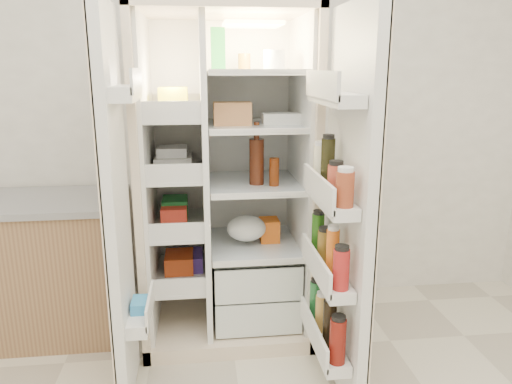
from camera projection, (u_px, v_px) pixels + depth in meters
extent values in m
cube|color=white|center=(223.00, 93.00, 2.94)|extent=(4.00, 0.02, 2.70)
cube|color=beige|center=(222.00, 168.00, 2.99)|extent=(0.92, 0.04, 1.80)
cube|color=beige|center=(144.00, 182.00, 2.62)|extent=(0.04, 0.70, 1.80)
cube|color=beige|center=(304.00, 178.00, 2.72)|extent=(0.04, 0.70, 1.80)
cube|color=beige|center=(223.00, 11.00, 2.45)|extent=(0.92, 0.70, 0.04)
cube|color=beige|center=(228.00, 320.00, 2.88)|extent=(0.92, 0.70, 0.08)
cube|color=white|center=(223.00, 166.00, 2.95)|extent=(0.84, 0.02, 1.68)
cube|color=white|center=(150.00, 178.00, 2.62)|extent=(0.02, 0.62, 1.68)
cube|color=white|center=(299.00, 174.00, 2.71)|extent=(0.02, 0.62, 1.68)
cube|color=white|center=(205.00, 177.00, 2.65)|extent=(0.03, 0.62, 1.68)
cube|color=silver|center=(254.00, 298.00, 2.85)|extent=(0.47, 0.52, 0.19)
cube|color=silver|center=(254.00, 267.00, 2.80)|extent=(0.47, 0.52, 0.19)
cube|color=#FFD18C|center=(252.00, 24.00, 2.53)|extent=(0.30, 0.30, 0.02)
cube|color=silver|center=(181.00, 275.00, 2.78)|extent=(0.28, 0.58, 0.02)
cube|color=silver|center=(179.00, 225.00, 2.70)|extent=(0.28, 0.58, 0.02)
cube|color=silver|center=(177.00, 172.00, 2.63)|extent=(0.28, 0.58, 0.02)
cube|color=silver|center=(174.00, 117.00, 2.55)|extent=(0.28, 0.58, 0.02)
cube|color=white|center=(253.00, 244.00, 2.78)|extent=(0.49, 0.58, 0.01)
cube|color=white|center=(253.00, 183.00, 2.69)|extent=(0.49, 0.58, 0.01)
cube|color=white|center=(253.00, 125.00, 2.61)|extent=(0.49, 0.58, 0.02)
cube|color=white|center=(253.00, 72.00, 2.54)|extent=(0.49, 0.58, 0.02)
cube|color=#EE5221|center=(180.00, 265.00, 2.76)|extent=(0.16, 0.20, 0.10)
cube|color=green|center=(178.00, 213.00, 2.68)|extent=(0.14, 0.18, 0.12)
cube|color=silver|center=(176.00, 164.00, 2.61)|extent=(0.20, 0.22, 0.07)
cube|color=#FFF42A|center=(174.00, 101.00, 2.53)|extent=(0.15, 0.16, 0.14)
cube|color=#583AAE|center=(180.00, 266.00, 2.76)|extent=(0.18, 0.20, 0.09)
cube|color=#F53E2B|center=(178.00, 215.00, 2.69)|extent=(0.14, 0.18, 0.10)
cube|color=white|center=(176.00, 160.00, 2.61)|extent=(0.16, 0.16, 0.12)
sphere|color=orange|center=(234.00, 316.00, 2.77)|extent=(0.07, 0.07, 0.07)
sphere|color=orange|center=(249.00, 311.00, 2.82)|extent=(0.07, 0.07, 0.07)
sphere|color=orange|center=(267.00, 314.00, 2.79)|extent=(0.07, 0.07, 0.07)
sphere|color=orange|center=(240.00, 304.00, 2.91)|extent=(0.07, 0.07, 0.07)
ellipsoid|color=#396D24|center=(254.00, 263.00, 2.81)|extent=(0.26, 0.24, 0.11)
cylinder|color=#4A1E10|center=(257.00, 162.00, 2.60)|extent=(0.08, 0.08, 0.25)
cylinder|color=maroon|center=(274.00, 172.00, 2.58)|extent=(0.05, 0.05, 0.15)
cube|color=green|center=(218.00, 49.00, 2.45)|extent=(0.07, 0.07, 0.21)
cylinder|color=silver|center=(274.00, 60.00, 2.49)|extent=(0.11, 0.11, 0.10)
cylinder|color=#956422|center=(244.00, 62.00, 2.61)|extent=(0.07, 0.07, 0.09)
cube|color=white|center=(284.00, 119.00, 2.59)|extent=(0.23, 0.10, 0.06)
cube|color=tan|center=(232.00, 114.00, 2.53)|extent=(0.20, 0.11, 0.12)
ellipsoid|color=silver|center=(246.00, 233.00, 2.72)|extent=(0.22, 0.20, 0.14)
cube|color=orange|center=(269.00, 230.00, 2.80)|extent=(0.11, 0.13, 0.13)
cube|color=white|center=(117.00, 212.00, 2.08)|extent=(0.05, 0.40, 1.72)
cube|color=beige|center=(111.00, 212.00, 2.08)|extent=(0.01, 0.40, 1.72)
cube|color=white|center=(140.00, 316.00, 2.22)|extent=(0.09, 0.32, 0.06)
cube|color=white|center=(126.00, 93.00, 1.97)|extent=(0.09, 0.32, 0.06)
cube|color=#338CCC|center=(140.00, 310.00, 2.21)|extent=(0.07, 0.12, 0.10)
cube|color=white|center=(349.00, 210.00, 2.11)|extent=(0.05, 0.58, 1.72)
cube|color=beige|center=(354.00, 210.00, 2.11)|extent=(0.01, 0.58, 1.72)
cube|color=white|center=(324.00, 342.00, 2.26)|extent=(0.11, 0.50, 0.05)
cube|color=white|center=(327.00, 274.00, 2.18)|extent=(0.11, 0.50, 0.05)
cube|color=white|center=(330.00, 199.00, 2.09)|extent=(0.11, 0.50, 0.05)
cube|color=white|center=(334.00, 98.00, 1.98)|extent=(0.11, 0.50, 0.05)
cylinder|color=maroon|center=(338.00, 341.00, 2.04)|extent=(0.07, 0.07, 0.20)
cylinder|color=black|center=(330.00, 323.00, 2.16)|extent=(0.06, 0.06, 0.22)
cylinder|color=gold|center=(322.00, 313.00, 2.29)|extent=(0.06, 0.06, 0.18)
cylinder|color=#267237|center=(316.00, 299.00, 2.41)|extent=(0.06, 0.06, 0.19)
cylinder|color=#A81D1C|center=(341.00, 269.00, 1.96)|extent=(0.07, 0.07, 0.17)
cylinder|color=orange|center=(332.00, 253.00, 2.08)|extent=(0.06, 0.06, 0.21)
cylinder|color=brown|center=(325.00, 248.00, 2.21)|extent=(0.07, 0.07, 0.16)
cylinder|color=#245814|center=(318.00, 234.00, 2.33)|extent=(0.06, 0.06, 0.20)
cylinder|color=brown|center=(345.00, 189.00, 1.87)|extent=(0.07, 0.07, 0.14)
cylinder|color=#AF422D|center=(336.00, 182.00, 2.00)|extent=(0.07, 0.07, 0.14)
cylinder|color=black|center=(328.00, 165.00, 2.11)|extent=(0.06, 0.06, 0.23)
cylinder|color=#F5F0CA|center=(320.00, 165.00, 2.24)|extent=(0.06, 0.06, 0.18)
cube|color=#95724A|center=(28.00, 270.00, 2.75)|extent=(1.07, 0.55, 0.77)
cube|color=gray|center=(19.00, 203.00, 2.65)|extent=(1.11, 0.59, 0.04)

